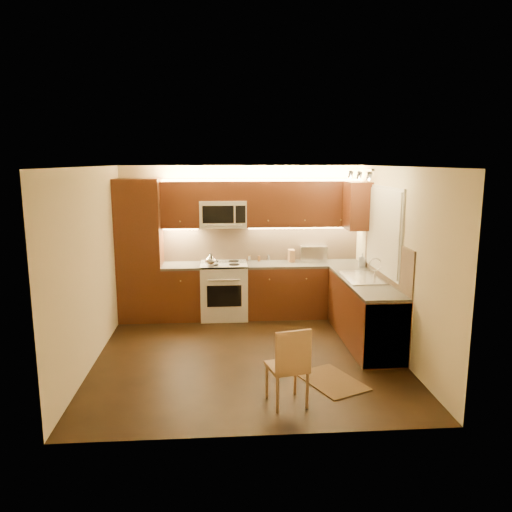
{
  "coord_description": "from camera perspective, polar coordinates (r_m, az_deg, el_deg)",
  "views": [
    {
      "loc": [
        -0.35,
        -6.26,
        2.57
      ],
      "look_at": [
        0.15,
        0.55,
        1.25
      ],
      "focal_mm": 34.55,
      "sensor_mm": 36.0,
      "label": 1
    }
  ],
  "objects": [
    {
      "name": "floor",
      "position": [
        6.77,
        -0.94,
        -11.35
      ],
      "size": [
        4.0,
        4.0,
        0.01
      ],
      "primitive_type": "cube",
      "color": "black",
      "rests_on": "ground"
    },
    {
      "name": "faucet",
      "position": [
        7.33,
        13.63,
        -1.35
      ],
      "size": [
        0.2,
        0.04,
        0.3
      ],
      "primitive_type": null,
      "color": "silver",
      "rests_on": "counter_right"
    },
    {
      "name": "ceiling",
      "position": [
        6.27,
        -1.01,
        10.3
      ],
      "size": [
        4.0,
        4.0,
        0.01
      ],
      "primitive_type": "cube",
      "color": "beige",
      "rests_on": "ground"
    },
    {
      "name": "upper_cab_back_right",
      "position": [
        8.23,
        5.56,
        6.04
      ],
      "size": [
        1.92,
        0.35,
        0.75
      ],
      "primitive_type": "cube",
      "color": "#44240E",
      "rests_on": "wall_back"
    },
    {
      "name": "wall_front",
      "position": [
        4.47,
        0.49,
        -6.2
      ],
      "size": [
        4.0,
        0.01,
        2.5
      ],
      "primitive_type": "cube",
      "color": "beige",
      "rests_on": "ground"
    },
    {
      "name": "dining_chair",
      "position": [
        5.36,
        3.6,
        -12.47
      ],
      "size": [
        0.47,
        0.47,
        0.88
      ],
      "primitive_type": null,
      "rotation": [
        0.0,
        0.0,
        0.24
      ],
      "color": "#A6774B",
      "rests_on": "floor"
    },
    {
      "name": "base_cab_back_right",
      "position": [
        8.36,
        5.53,
        -3.95
      ],
      "size": [
        1.92,
        0.6,
        0.86
      ],
      "primitive_type": "cube",
      "color": "#44240E",
      "rests_on": "floor"
    },
    {
      "name": "spice_jar_c",
      "position": [
        8.4,
        1.46,
        -0.18
      ],
      "size": [
        0.05,
        0.05,
        0.1
      ],
      "primitive_type": "cylinder",
      "rotation": [
        0.0,
        0.0,
        0.14
      ],
      "color": "silver",
      "rests_on": "counter_back_right"
    },
    {
      "name": "counter_right",
      "position": [
        7.17,
        12.56,
        -2.96
      ],
      "size": [
        0.6,
        2.0,
        0.04
      ],
      "primitive_type": "cube",
      "color": "#373532",
      "rests_on": "base_cab_right"
    },
    {
      "name": "upper_cab_right_corner",
      "position": [
        7.99,
        11.66,
        5.72
      ],
      "size": [
        0.35,
        0.5,
        0.75
      ],
      "primitive_type": "cube",
      "color": "#44240E",
      "rests_on": "wall_right"
    },
    {
      "name": "counter_back_right",
      "position": [
        8.26,
        5.58,
        -0.93
      ],
      "size": [
        1.92,
        0.6,
        0.04
      ],
      "primitive_type": "cube",
      "color": "#373532",
      "rests_on": "base_cab_back_right"
    },
    {
      "name": "knife_block",
      "position": [
        8.31,
        4.12,
        0.04
      ],
      "size": [
        0.11,
        0.16,
        0.21
      ],
      "primitive_type": "cube",
      "rotation": [
        0.0,
        0.0,
        0.08
      ],
      "color": "#A6774B",
      "rests_on": "counter_back_right"
    },
    {
      "name": "microwave",
      "position": [
        8.11,
        -3.84,
        4.9
      ],
      "size": [
        0.76,
        0.38,
        0.44
      ],
      "primitive_type": null,
      "color": "silver",
      "rests_on": "wall_back"
    },
    {
      "name": "window_frame",
      "position": [
        7.27,
        14.61,
        2.91
      ],
      "size": [
        0.03,
        1.44,
        1.24
      ],
      "primitive_type": "cube",
      "color": "silver",
      "rests_on": "wall_right"
    },
    {
      "name": "spice_jar_a",
      "position": [
        8.35,
        -0.76,
        -0.3
      ],
      "size": [
        0.05,
        0.05,
        0.09
      ],
      "primitive_type": "cylinder",
      "rotation": [
        0.0,
        0.0,
        -0.1
      ],
      "color": "silver",
      "rests_on": "counter_back_right"
    },
    {
      "name": "upper_cab_back_left",
      "position": [
        8.14,
        -8.74,
        5.91
      ],
      "size": [
        0.62,
        0.35,
        0.75
      ],
      "primitive_type": "cube",
      "color": "#44240E",
      "rests_on": "wall_back"
    },
    {
      "name": "pantry",
      "position": [
        8.19,
        -13.27,
        0.66
      ],
      "size": [
        0.7,
        0.6,
        2.3
      ],
      "primitive_type": "cube",
      "color": "#44240E",
      "rests_on": "floor"
    },
    {
      "name": "kettle",
      "position": [
        7.86,
        -5.26,
        -0.42
      ],
      "size": [
        0.22,
        0.22,
        0.22
      ],
      "primitive_type": null,
      "rotation": [
        0.0,
        0.0,
        0.22
      ],
      "color": "silver",
      "rests_on": "stove"
    },
    {
      "name": "spice_jar_b",
      "position": [
        8.32,
        0.35,
        -0.3
      ],
      "size": [
        0.05,
        0.05,
        0.1
      ],
      "primitive_type": "cylinder",
      "rotation": [
        0.0,
        0.0,
        0.15
      ],
      "color": "brown",
      "rests_on": "counter_back_right"
    },
    {
      "name": "base_cab_back_left",
      "position": [
        8.27,
        -8.52,
        -4.19
      ],
      "size": [
        0.62,
        0.6,
        0.86
      ],
      "primitive_type": "cube",
      "color": "#44240E",
      "rests_on": "floor"
    },
    {
      "name": "base_cab_right",
      "position": [
        7.29,
        12.41,
        -6.39
      ],
      "size": [
        0.6,
        2.0,
        0.86
      ],
      "primitive_type": "cube",
      "color": "#44240E",
      "rests_on": "floor"
    },
    {
      "name": "dishwasher",
      "position": [
        6.66,
        14.13,
        -8.15
      ],
      "size": [
        0.58,
        0.6,
        0.84
      ],
      "primitive_type": "cube",
      "color": "silver",
      "rests_on": "floor"
    },
    {
      "name": "soap_bottle",
      "position": [
        8.08,
        12.19,
        -0.45
      ],
      "size": [
        0.11,
        0.11,
        0.22
      ],
      "primitive_type": "imported",
      "rotation": [
        0.0,
        0.0,
        -0.15
      ],
      "color": "#B5B5B9",
      "rests_on": "counter_right"
    },
    {
      "name": "upper_cab_bridge",
      "position": [
        8.1,
        -3.88,
        7.55
      ],
      "size": [
        0.76,
        0.35,
        0.31
      ],
      "primitive_type": "cube",
      "color": "#44240E",
      "rests_on": "wall_back"
    },
    {
      "name": "wall_left",
      "position": [
        6.61,
        -18.57,
        -1.16
      ],
      "size": [
        0.01,
        4.0,
        2.5
      ],
      "primitive_type": "cube",
      "color": "beige",
      "rests_on": "ground"
    },
    {
      "name": "stove",
      "position": [
        8.21,
        -3.72,
        -3.98
      ],
      "size": [
        0.76,
        0.65,
        0.92
      ],
      "primitive_type": null,
      "color": "silver",
      "rests_on": "floor"
    },
    {
      "name": "backsplash_right",
      "position": [
        7.19,
        14.87,
        -0.41
      ],
      "size": [
        0.02,
        2.0,
        0.6
      ],
      "primitive_type": "cube",
      "color": "#A38263",
      "rests_on": "wall_right"
    },
    {
      "name": "window_blinds",
      "position": [
        7.26,
        14.46,
        2.91
      ],
      "size": [
        0.02,
        1.36,
        1.16
      ],
      "primitive_type": "cube",
      "color": "silver",
      "rests_on": "wall_right"
    },
    {
      "name": "sink",
      "position": [
        7.29,
        12.25,
        -1.95
      ],
      "size": [
        0.52,
        0.86,
        0.15
      ],
      "primitive_type": null,
      "color": "silver",
      "rests_on": "counter_right"
    },
    {
      "name": "wall_right",
      "position": [
        6.82,
        16.06,
        -0.66
      ],
      "size": [
        0.01,
        4.0,
        2.5
      ],
      "primitive_type": "cube",
      "color": "beige",
      "rests_on": "ground"
    },
    {
      "name": "backsplash_back",
      "position": [
        8.39,
        0.64,
        1.54
      ],
      "size": [
        3.3,
        0.02,
        0.6
      ],
      "primitive_type": "cube",
      "color": "#A38263",
      "rests_on": "wall_back"
    },
    {
      "name": "toaster_oven",
      "position": [
        8.41,
        6.61,
        0.33
      ],
      "size": [
        0.46,
        0.36,
        0.27
      ],
      "primitive_type": "cube",
      "rotation": [
        0.0,
        0.0,
        -0.06
      ],
      "color": "silver",
      "rests_on": "counter_back_right"
    },
    {
      "name": "wall_back",
      "position": [
        8.37,
        -1.76,
        1.86
      ],
      "size": [
        4.0,
        0.01,
        2.5
      ],
      "primitive_type": "cube",
      "color": "beige",
      "rests_on": "ground"
    },
    {
      "name": "counter_back_left",
      "position": [
        8.16,
        -8.61,
        -1.14
      ],
      "size": [
        0.62,
        0.6,
        0.04
      ],
      "primitive_type": "cube",
      "color": "#373532",
      "rests_on": "base_cab_back_left"
    },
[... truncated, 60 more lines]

